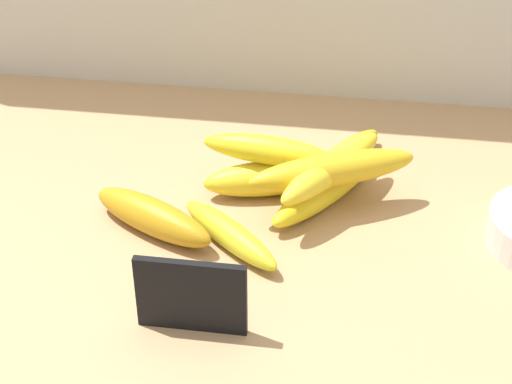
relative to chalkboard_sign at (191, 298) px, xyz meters
The scene contains 10 objects.
counter_top 14.71cm from the chalkboard_sign, 95.17° to the left, with size 110.00×76.00×3.00cm, color tan.
chalkboard_sign is the anchor object (origin of this frame).
banana_0 33.35cm from the chalkboard_sign, 68.20° to the left, with size 18.63×3.37×3.37cm, color gold.
banana_1 16.99cm from the chalkboard_sign, 117.58° to the left, with size 16.73×4.20×4.20cm, color #BA8717.
banana_2 25.24cm from the chalkboard_sign, 79.85° to the left, with size 16.42×4.39×4.39cm, color yellow.
banana_3 26.23cm from the chalkboard_sign, 64.40° to the left, with size 18.85×3.70×3.70cm, color yellow.
banana_4 14.32cm from the chalkboard_sign, 84.38° to the left, with size 15.90×3.21×3.21cm, color gold.
banana_5 25.44cm from the chalkboard_sign, 61.36° to the left, with size 20.49×4.05×4.05cm, color gold.
banana_6 25.38cm from the chalkboard_sign, 80.67° to the left, with size 16.11×3.48×3.48cm, color yellow.
banana_7 26.11cm from the chalkboard_sign, 62.57° to the left, with size 18.99×3.65×3.65cm, color yellow.
Camera 1 is at (16.22, -72.24, 60.43)cm, focal length 57.58 mm.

